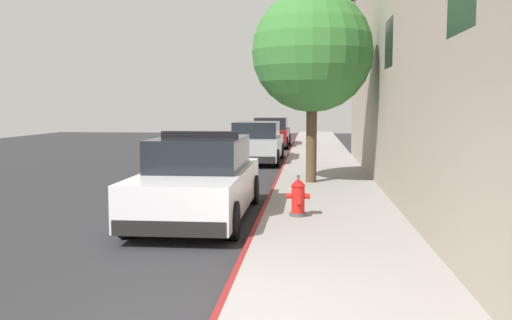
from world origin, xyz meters
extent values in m
cube|color=#2B2B2D|center=(-4.70, 10.00, -0.10)|extent=(30.56, 60.00, 0.20)
cube|color=gray|center=(1.30, 10.00, 0.07)|extent=(2.60, 60.00, 0.14)
cube|color=maroon|center=(-0.04, 10.00, 0.07)|extent=(0.08, 60.00, 0.14)
cube|color=black|center=(2.63, 7.83, 3.57)|extent=(0.06, 1.30, 1.10)
cube|color=black|center=(2.63, 13.93, 3.57)|extent=(0.06, 1.30, 1.10)
cube|color=white|center=(-1.25, 5.35, 0.58)|extent=(1.84, 4.80, 0.76)
cube|color=black|center=(-1.25, 5.50, 1.26)|extent=(1.64, 2.50, 0.60)
cube|color=black|center=(-1.25, 3.01, 0.32)|extent=(1.76, 0.16, 0.24)
cube|color=black|center=(-1.25, 7.69, 0.32)|extent=(1.76, 0.16, 0.24)
cylinder|color=black|center=(-2.11, 7.05, 0.32)|extent=(0.22, 0.64, 0.64)
cylinder|color=black|center=(-0.39, 7.05, 0.32)|extent=(0.22, 0.64, 0.64)
cylinder|color=black|center=(-2.11, 3.65, 0.32)|extent=(0.22, 0.64, 0.64)
cylinder|color=black|center=(-0.39, 3.65, 0.32)|extent=(0.22, 0.64, 0.64)
cube|color=black|center=(-1.25, 5.45, 1.62)|extent=(1.48, 0.20, 0.12)
cube|color=red|center=(-1.60, 5.45, 1.62)|extent=(0.44, 0.18, 0.11)
cube|color=#1E33E0|center=(-0.90, 5.45, 1.62)|extent=(0.44, 0.18, 0.11)
cube|color=#B2B5BA|center=(-1.19, 16.32, 0.58)|extent=(1.84, 4.80, 0.76)
cube|color=black|center=(-1.19, 16.47, 1.26)|extent=(1.64, 2.50, 0.60)
cube|color=black|center=(-1.19, 13.98, 0.32)|extent=(1.76, 0.16, 0.24)
cube|color=black|center=(-1.19, 18.66, 0.32)|extent=(1.76, 0.16, 0.24)
cylinder|color=black|center=(-2.05, 18.02, 0.32)|extent=(0.22, 0.64, 0.64)
cylinder|color=black|center=(-0.33, 18.02, 0.32)|extent=(0.22, 0.64, 0.64)
cylinder|color=black|center=(-2.05, 14.62, 0.32)|extent=(0.22, 0.64, 0.64)
cylinder|color=black|center=(-0.33, 14.62, 0.32)|extent=(0.22, 0.64, 0.64)
cube|color=maroon|center=(-1.19, 24.66, 0.58)|extent=(1.84, 4.80, 0.76)
cube|color=black|center=(-1.19, 24.81, 1.26)|extent=(1.64, 2.50, 0.60)
cube|color=black|center=(-1.19, 22.32, 0.32)|extent=(1.76, 0.16, 0.24)
cube|color=black|center=(-1.19, 27.00, 0.32)|extent=(1.76, 0.16, 0.24)
cylinder|color=black|center=(-2.05, 26.36, 0.32)|extent=(0.22, 0.64, 0.64)
cylinder|color=black|center=(-0.33, 26.36, 0.32)|extent=(0.22, 0.64, 0.64)
cylinder|color=black|center=(-2.05, 22.96, 0.32)|extent=(0.22, 0.64, 0.64)
cylinder|color=black|center=(-0.33, 22.96, 0.32)|extent=(0.22, 0.64, 0.64)
cylinder|color=#4C4C51|center=(0.65, 5.07, 0.17)|extent=(0.32, 0.32, 0.06)
cylinder|color=red|center=(0.65, 5.07, 0.45)|extent=(0.24, 0.24, 0.50)
cone|color=red|center=(0.65, 5.07, 0.77)|extent=(0.28, 0.28, 0.14)
cylinder|color=#4C4C51|center=(0.65, 5.07, 0.87)|extent=(0.05, 0.05, 0.06)
cylinder|color=red|center=(0.48, 5.07, 0.51)|extent=(0.10, 0.10, 0.10)
cylinder|color=red|center=(0.82, 5.07, 0.51)|extent=(0.10, 0.10, 0.10)
cylinder|color=red|center=(0.65, 4.89, 0.46)|extent=(0.13, 0.12, 0.13)
cylinder|color=brown|center=(0.90, 9.76, 1.31)|extent=(0.28, 0.28, 2.33)
sphere|color=#387A33|center=(0.90, 9.76, 3.59)|extent=(3.18, 3.18, 3.18)
camera|label=1|loc=(0.86, -5.20, 2.16)|focal=39.43mm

